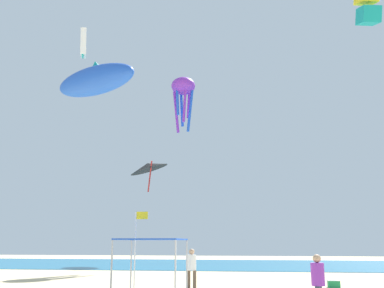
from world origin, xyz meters
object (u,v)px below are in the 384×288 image
(person_near_tent, at_px, (192,265))
(kite_inflatable_blue, at_px, (95,80))
(person_leftmost, at_px, (318,278))
(banner_flag, at_px, (137,242))
(kite_delta_black, at_px, (148,167))
(kite_box_yellow, at_px, (368,5))
(kite_parafoil_white, at_px, (83,45))
(kite_octopus_purple, at_px, (183,89))
(canopy_tent, at_px, (152,242))
(cooler_box, at_px, (334,284))

(person_near_tent, bearing_deg, kite_inflatable_blue, 12.13)
(person_leftmost, relative_size, banner_flag, 0.49)
(kite_delta_black, xyz_separation_m, kite_box_yellow, (18.48, -18.50, 6.54))
(person_leftmost, xyz_separation_m, banner_flag, (-7.46, 5.67, 1.11))
(kite_inflatable_blue, height_order, kite_parafoil_white, kite_parafoil_white)
(person_near_tent, height_order, kite_box_yellow, kite_box_yellow)
(person_near_tent, relative_size, kite_octopus_purple, 0.33)
(kite_inflatable_blue, bearing_deg, banner_flag, -6.39)
(person_leftmost, height_order, kite_inflatable_blue, kite_inflatable_blue)
(canopy_tent, height_order, cooler_box, canopy_tent)
(person_near_tent, xyz_separation_m, kite_parafoil_white, (-10.37, 9.91, 16.66))
(banner_flag, distance_m, kite_octopus_purple, 24.93)
(kite_delta_black, relative_size, kite_inflatable_blue, 0.88)
(person_leftmost, height_order, banner_flag, banner_flag)
(banner_flag, xyz_separation_m, kite_octopus_purple, (-1.27, 20.04, 14.78))
(banner_flag, xyz_separation_m, kite_parafoil_white, (-7.90, 10.77, 15.59))
(banner_flag, height_order, kite_box_yellow, kite_box_yellow)
(kite_delta_black, relative_size, kite_box_yellow, 1.95)
(cooler_box, xyz_separation_m, kite_parafoil_white, (-17.04, 8.45, 17.55))
(person_near_tent, bearing_deg, banner_flag, 41.56)
(kite_octopus_purple, bearing_deg, kite_delta_black, 86.99)
(kite_parafoil_white, bearing_deg, kite_octopus_purple, 121.30)
(kite_octopus_purple, xyz_separation_m, kite_delta_black, (-4.41, 4.05, -6.99))
(cooler_box, bearing_deg, canopy_tent, -154.34)
(canopy_tent, xyz_separation_m, person_near_tent, (1.37, 2.40, -1.08))
(cooler_box, bearing_deg, kite_inflatable_blue, -178.00)
(canopy_tent, height_order, banner_flag, banner_flag)
(banner_flag, distance_m, kite_inflatable_blue, 9.66)
(banner_flag, bearing_deg, kite_inflatable_blue, 149.45)
(canopy_tent, xyz_separation_m, person_leftmost, (6.35, -4.13, -1.12))
(banner_flag, relative_size, kite_box_yellow, 1.32)
(cooler_box, height_order, kite_delta_black, kite_delta_black)
(canopy_tent, distance_m, kite_parafoil_white, 21.81)
(kite_box_yellow, bearing_deg, person_leftmost, -127.91)
(cooler_box, relative_size, kite_parafoil_white, 0.09)
(canopy_tent, height_order, kite_inflatable_blue, kite_inflatable_blue)
(kite_inflatable_blue, relative_size, kite_parafoil_white, 0.95)
(banner_flag, distance_m, kite_box_yellow, 20.01)
(cooler_box, relative_size, kite_delta_black, 0.11)
(person_leftmost, bearing_deg, kite_parafoil_white, 61.38)
(canopy_tent, bearing_deg, kite_box_yellow, 31.36)
(cooler_box, bearing_deg, kite_octopus_purple, 120.45)
(person_near_tent, relative_size, kite_delta_black, 0.35)
(canopy_tent, distance_m, kite_box_yellow, 19.82)
(person_near_tent, bearing_deg, cooler_box, -145.26)
(canopy_tent, height_order, kite_box_yellow, kite_box_yellow)
(person_near_tent, bearing_deg, kite_delta_black, -48.25)
(person_near_tent, relative_size, banner_flag, 0.51)
(canopy_tent, relative_size, kite_delta_black, 0.54)
(cooler_box, xyz_separation_m, kite_octopus_purple, (-10.42, 17.72, 16.74))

